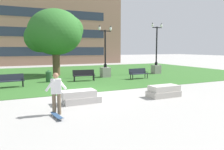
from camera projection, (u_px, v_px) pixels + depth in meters
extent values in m
plane|color=#A3A09B|center=(86.00, 93.00, 13.13)|extent=(140.00, 140.00, 0.00)
cube|color=#336628|center=(55.00, 75.00, 22.13)|extent=(40.00, 20.00, 0.02)
cube|color=#BCB7B2|center=(82.00, 100.00, 10.78)|extent=(1.80, 0.90, 0.32)
cube|color=beige|center=(78.00, 94.00, 10.67)|extent=(1.66, 0.83, 0.32)
cube|color=#B2ADA3|center=(164.00, 94.00, 12.14)|extent=(1.80, 0.90, 0.32)
cube|color=#BBB6AB|center=(164.00, 88.00, 12.11)|extent=(1.66, 0.83, 0.32)
cylinder|color=brown|center=(59.00, 104.00, 8.86)|extent=(0.15, 0.15, 0.86)
cylinder|color=brown|center=(54.00, 104.00, 8.83)|extent=(0.15, 0.15, 0.86)
cube|color=white|center=(56.00, 86.00, 8.76)|extent=(0.45, 0.34, 0.60)
cylinder|color=white|center=(62.00, 84.00, 8.93)|extent=(0.41, 0.20, 0.51)
cylinder|color=white|center=(50.00, 85.00, 8.56)|extent=(0.41, 0.20, 0.51)
sphere|color=#9E7051|center=(56.00, 75.00, 8.71)|extent=(0.22, 0.22, 0.22)
cube|color=#2D4C75|center=(57.00, 116.00, 8.42)|extent=(0.31, 0.82, 0.02)
cube|color=#2D4C75|center=(61.00, 118.00, 8.05)|extent=(0.22, 0.15, 0.06)
cube|color=#2D4C75|center=(53.00, 112.00, 8.79)|extent=(0.22, 0.15, 0.06)
cylinder|color=silver|center=(62.00, 118.00, 8.31)|extent=(0.04, 0.06, 0.06)
cylinder|color=silver|center=(56.00, 119.00, 8.19)|extent=(0.04, 0.06, 0.06)
cylinder|color=silver|center=(58.00, 115.00, 8.67)|extent=(0.04, 0.06, 0.06)
cylinder|color=silver|center=(53.00, 116.00, 8.55)|extent=(0.04, 0.06, 0.06)
cube|color=#1E232D|center=(10.00, 81.00, 14.85)|extent=(1.82, 0.56, 0.05)
cube|color=#1E232D|center=(10.00, 77.00, 15.04)|extent=(1.80, 0.24, 0.46)
cube|color=black|center=(23.00, 79.00, 15.24)|extent=(0.09, 0.40, 0.04)
cylinder|color=black|center=(23.00, 84.00, 15.12)|extent=(0.07, 0.07, 0.41)
cylinder|color=black|center=(23.00, 83.00, 15.40)|extent=(0.07, 0.07, 0.41)
cube|color=#1E232D|center=(139.00, 74.00, 19.14)|extent=(1.83, 0.60, 0.05)
cube|color=#1E232D|center=(137.00, 71.00, 19.32)|extent=(1.80, 0.29, 0.46)
cube|color=black|center=(131.00, 73.00, 18.70)|extent=(0.10, 0.40, 0.04)
cube|color=black|center=(147.00, 72.00, 19.54)|extent=(0.10, 0.40, 0.04)
cylinder|color=black|center=(133.00, 77.00, 18.63)|extent=(0.07, 0.07, 0.41)
cylinder|color=black|center=(147.00, 76.00, 19.43)|extent=(0.07, 0.07, 0.41)
cylinder|color=black|center=(130.00, 77.00, 18.90)|extent=(0.07, 0.07, 0.41)
cylinder|color=black|center=(145.00, 76.00, 19.70)|extent=(0.07, 0.07, 0.41)
cube|color=black|center=(84.00, 76.00, 17.86)|extent=(1.84, 0.65, 0.05)
cube|color=black|center=(83.00, 73.00, 18.07)|extent=(1.80, 0.34, 0.46)
cube|color=black|center=(74.00, 75.00, 17.59)|extent=(0.11, 0.40, 0.04)
cube|color=black|center=(94.00, 74.00, 18.10)|extent=(0.11, 0.40, 0.04)
cylinder|color=black|center=(75.00, 79.00, 17.49)|extent=(0.07, 0.07, 0.41)
cylinder|color=black|center=(94.00, 78.00, 17.98)|extent=(0.07, 0.07, 0.41)
cylinder|color=black|center=(74.00, 79.00, 17.79)|extent=(0.07, 0.07, 0.41)
cylinder|color=black|center=(93.00, 78.00, 18.29)|extent=(0.07, 0.07, 0.41)
cube|color=gray|center=(156.00, 69.00, 23.23)|extent=(0.80, 0.80, 0.90)
cylinder|color=black|center=(156.00, 64.00, 23.15)|extent=(0.28, 0.28, 0.30)
cylinder|color=black|center=(157.00, 46.00, 22.93)|extent=(0.14, 0.14, 4.02)
cube|color=black|center=(157.00, 28.00, 22.70)|extent=(1.10, 0.08, 0.08)
ellipsoid|color=white|center=(153.00, 25.00, 22.44)|extent=(0.22, 0.22, 0.36)
cone|color=black|center=(153.00, 23.00, 22.41)|extent=(0.20, 0.20, 0.13)
ellipsoid|color=white|center=(161.00, 25.00, 22.90)|extent=(0.22, 0.22, 0.36)
cone|color=black|center=(161.00, 24.00, 22.88)|extent=(0.20, 0.20, 0.13)
cube|color=gray|center=(105.00, 72.00, 20.42)|extent=(0.80, 0.80, 0.90)
cylinder|color=black|center=(105.00, 66.00, 20.35)|extent=(0.28, 0.28, 0.30)
cylinder|color=black|center=(105.00, 49.00, 20.16)|extent=(0.14, 0.14, 3.44)
cube|color=black|center=(105.00, 31.00, 19.96)|extent=(1.10, 0.08, 0.08)
ellipsoid|color=white|center=(100.00, 28.00, 19.70)|extent=(0.22, 0.22, 0.36)
cone|color=black|center=(100.00, 26.00, 19.68)|extent=(0.20, 0.20, 0.13)
ellipsoid|color=white|center=(111.00, 29.00, 20.16)|extent=(0.22, 0.22, 0.36)
cone|color=black|center=(111.00, 26.00, 20.14)|extent=(0.20, 0.20, 0.13)
cylinder|color=brown|center=(56.00, 61.00, 21.49)|extent=(0.70, 0.70, 2.80)
ellipsoid|color=#2D6B28|center=(55.00, 32.00, 21.14)|extent=(5.21, 5.21, 4.43)
sphere|color=#2D6B28|center=(39.00, 37.00, 21.08)|extent=(2.87, 2.87, 2.87)
sphere|color=#2D6B28|center=(70.00, 29.00, 21.19)|extent=(2.61, 2.61, 2.61)
cylinder|color=#234C28|center=(49.00, 77.00, 17.37)|extent=(0.48, 0.48, 0.80)
cone|color=#234C28|center=(49.00, 71.00, 17.31)|extent=(0.49, 0.49, 0.16)
cube|color=#8E6B56|center=(43.00, 27.00, 34.86)|extent=(27.39, 1.00, 12.11)
cube|color=#232D3D|center=(45.00, 51.00, 34.86)|extent=(20.54, 0.03, 1.40)
cube|color=#232D3D|center=(44.00, 32.00, 34.50)|extent=(20.54, 0.03, 1.40)
cube|color=#232D3D|center=(43.00, 13.00, 34.13)|extent=(20.54, 0.03, 1.40)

